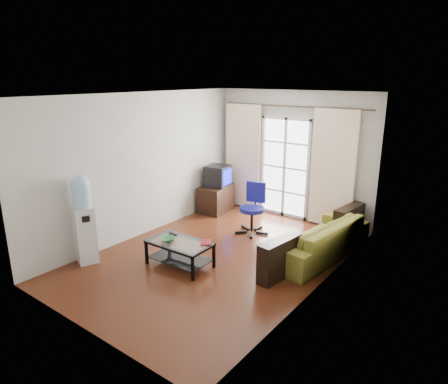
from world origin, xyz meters
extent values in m
plane|color=#552714|center=(0.00, 0.00, 0.00)|extent=(5.20, 5.20, 0.00)
plane|color=white|center=(0.00, 0.00, 2.70)|extent=(5.20, 5.20, 0.00)
cube|color=beige|center=(0.00, 2.60, 1.35)|extent=(3.60, 0.02, 2.70)
cube|color=beige|center=(0.00, -2.60, 1.35)|extent=(3.60, 0.02, 2.70)
cube|color=beige|center=(-1.80, 0.00, 1.35)|extent=(0.02, 5.20, 2.70)
cube|color=beige|center=(1.80, 0.00, 1.35)|extent=(0.02, 5.20, 2.70)
cube|color=white|center=(-0.15, 2.56, 1.07)|extent=(1.01, 0.02, 2.04)
cube|color=white|center=(-0.15, 2.54, 1.07)|extent=(1.16, 0.06, 2.15)
cylinder|color=#4C3F2D|center=(0.00, 2.50, 2.38)|extent=(3.30, 0.04, 0.04)
cube|color=#FFEDCD|center=(-1.20, 2.48, 1.20)|extent=(0.90, 0.07, 2.35)
cube|color=#FFEDCD|center=(0.95, 2.48, 1.20)|extent=(0.90, 0.07, 2.35)
cube|color=gray|center=(0.80, 2.50, 0.33)|extent=(0.64, 0.12, 0.64)
imported|color=brown|center=(1.33, 1.06, 0.31)|extent=(2.37, 1.39, 0.63)
cube|color=silver|center=(-0.27, -0.65, 0.41)|extent=(1.05, 0.62, 0.01)
cube|color=black|center=(-0.27, -0.65, 0.13)|extent=(0.99, 0.56, 0.01)
cube|color=black|center=(-0.75, -0.93, 0.21)|extent=(0.04, 0.04, 0.41)
cube|color=black|center=(0.22, -0.90, 0.21)|extent=(0.04, 0.04, 0.41)
cube|color=black|center=(-0.77, -0.40, 0.21)|extent=(0.04, 0.04, 0.41)
cube|color=black|center=(0.21, -0.37, 0.21)|extent=(0.04, 0.04, 0.41)
imported|color=green|center=(-0.45, -0.74, 0.45)|extent=(0.40, 0.40, 0.06)
imported|color=maroon|center=(0.03, -0.48, 0.43)|extent=(0.37, 0.38, 0.02)
cube|color=black|center=(-0.57, -0.49, 0.43)|extent=(0.17, 0.07, 0.02)
cube|color=black|center=(-1.50, 1.85, 0.30)|extent=(0.64, 0.87, 0.59)
cube|color=black|center=(-1.48, 1.90, 0.82)|extent=(0.54, 0.57, 0.46)
cube|color=#0C19E5|center=(-1.25, 1.94, 0.82)|extent=(0.08, 0.40, 0.34)
cube|color=black|center=(-1.68, 1.87, 0.82)|extent=(0.20, 0.36, 0.30)
cylinder|color=black|center=(-0.12, 1.24, 0.25)|extent=(0.05, 0.05, 0.50)
cylinder|color=navy|center=(-0.12, 1.24, 0.49)|extent=(0.48, 0.48, 0.08)
cube|color=navy|center=(-0.17, 1.45, 0.78)|extent=(0.39, 0.14, 0.41)
cube|color=silver|center=(-1.60, -1.47, 0.48)|extent=(0.39, 0.39, 0.95)
cylinder|color=#9ACCEE|center=(-1.60, -1.47, 1.15)|extent=(0.29, 0.29, 0.38)
sphere|color=#9ACCEE|center=(-1.60, -1.47, 1.34)|extent=(0.29, 0.29, 0.29)
cube|color=black|center=(-1.46, -1.53, 0.80)|extent=(0.08, 0.13, 0.10)
camera|label=1|loc=(3.86, -4.94, 2.99)|focal=32.00mm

